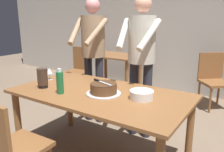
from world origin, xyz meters
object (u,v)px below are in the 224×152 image
Objects in this scene: person_standing_beside at (93,47)px; background_chair_2 at (214,78)px; cake_on_platter at (104,89)px; person_cutting_cake at (141,52)px; water_bottle at (60,82)px; plate_stack at (142,95)px; cake_knife at (99,81)px; hurricane_lamp at (43,78)px; chair_near_side at (8,146)px; wine_glass_near at (49,71)px; main_dining_table at (100,101)px; background_chair_1 at (78,69)px; background_table at (115,63)px.

person_standing_beside is 1.91× the size of background_chair_2.
person_cutting_cake is at bearing 86.46° from cake_on_platter.
plate_stack is at bearing 21.92° from water_bottle.
water_bottle is (-0.30, -0.24, -0.00)m from cake_knife.
cake_knife is 0.63m from hurricane_lamp.
chair_near_side is at bearing -77.26° from person_standing_beside.
plate_stack is at bearing -0.01° from wine_glass_near.
cake_on_platter is 0.38× the size of background_chair_2.
main_dining_table is at bearing -107.06° from background_chair_2.
cake_on_platter is 1.29× the size of cake_knife.
person_cutting_cake is 1.91× the size of background_chair_2.
person_standing_beside is at bearing 177.68° from person_cutting_cake.
background_chair_2 is at bearing 16.22° from background_chair_1.
main_dining_table reaches higher than background_table.
cake_knife reaches higher than background_table.
hurricane_lamp reaches higher than wine_glass_near.
water_bottle is at bearing 92.43° from chair_near_side.
wine_glass_near reaches higher than plate_stack.
main_dining_table is 5.21× the size of cake_on_platter.
person_cutting_cake is 0.74m from person_standing_beside.
cake_on_platter is at bearing -20.44° from main_dining_table.
plate_stack is 2.57m from background_table.
person_cutting_cake reaches higher than cake_on_platter.
background_chair_1 is at bearing 136.75° from main_dining_table.
person_cutting_cake reaches higher than cake_knife.
background_table is (-0.86, 2.94, 0.09)m from chair_near_side.
person_standing_beside is (-0.70, 0.74, 0.27)m from cake_on_platter.
main_dining_table is at bearing 159.56° from cake_on_platter.
person_standing_beside is at bearing 92.28° from hurricane_lamp.
cake_knife is at bearing -4.35° from wine_glass_near.
hurricane_lamp is at bearing 172.93° from water_bottle.
person_cutting_cake is at bearing 35.35° from wine_glass_near.
water_bottle is (-0.37, -0.22, 0.06)m from cake_on_platter.
background_table is at bearing 119.73° from cake_on_platter.
person_standing_beside is at bearing 102.74° from chair_near_side.
main_dining_table is 1.05m from person_standing_beside.
chair_near_side is (0.03, -0.62, -0.37)m from water_bottle.
cake_knife is 2.38m from background_chair_2.
person_cutting_cake is at bearing 66.09° from water_bottle.
plate_stack is 0.24× the size of background_chair_1.
water_bottle is 0.72m from chair_near_side.
plate_stack reaches higher than main_dining_table.
background_table is (-1.14, 2.09, -0.29)m from cake_knife.
plate_stack is 0.22× the size of background_table.
cake_knife is 0.26× the size of background_table.
person_cutting_cake is 2.06m from background_chair_1.
water_bottle is 0.28× the size of background_chair_2.
chair_near_side is at bearing -61.04° from wine_glass_near.
background_table is at bearing 106.33° from chair_near_side.
plate_stack is 2.60m from background_chair_1.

